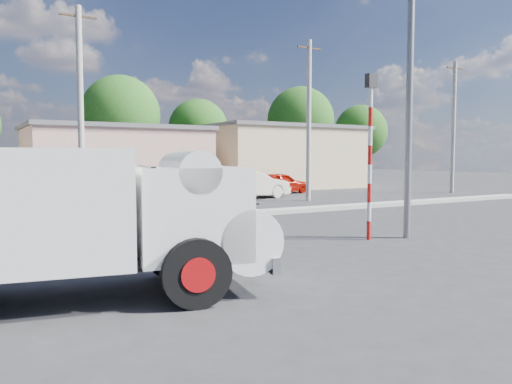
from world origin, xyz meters
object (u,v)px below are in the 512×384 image
bicycle (234,225)px  car_red (280,183)px  traffic_pole (370,142)px  streetlight (406,52)px  truck (88,217)px  cyclist (234,213)px  car_cream (250,185)px

bicycle → car_red: 17.98m
traffic_pole → streetlight: size_ratio=0.48×
truck → cyclist: truck is taller
truck → car_red: bearing=60.0°
truck → traffic_pole: size_ratio=1.35×
cyclist → car_cream: cyclist is taller
truck → cyclist: 5.09m
car_red → streetlight: size_ratio=0.42×
car_red → streetlight: 17.46m
traffic_pole → truck: bearing=-165.7°
traffic_pole → streetlight: (0.94, -0.30, 2.37)m
truck → car_cream: 18.98m
cyclist → traffic_pole: (3.51, -1.01, 1.77)m
truck → car_red: truck is taller
traffic_pole → cyclist: bearing=163.9°
car_cream → traffic_pole: traffic_pole is taller
truck → car_cream: size_ratio=1.32×
cyclist → streetlight: streetlight is taller
car_red → traffic_pole: bearing=149.1°
car_red → cyclist: bearing=137.6°
cyclist → bicycle: bearing=-0.0°
cyclist → traffic_pole: 4.05m
cyclist → car_red: 17.98m
bicycle → car_red: bearing=-54.2°
truck → car_cream: truck is taller
car_red → traffic_pole: (-7.31, -15.37, 1.95)m
car_cream → car_red: size_ratio=1.18×
car_red → traffic_pole: traffic_pole is taller
car_red → truck: bearing=133.8°
traffic_pole → streetlight: 2.56m
truck → cyclist: bearing=46.4°
cyclist → car_cream: (7.42, 12.10, -0.09)m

